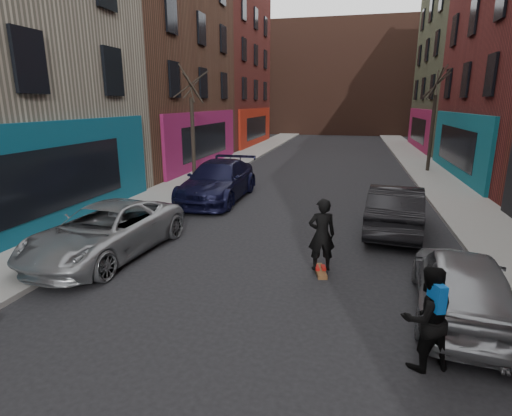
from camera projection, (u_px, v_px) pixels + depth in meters
The scene contains 13 objects.
sidewalk_left at pixel (250, 153), 32.24m from camera, with size 2.50×84.00×0.13m, color gray.
sidewalk_right at pixel (414, 158), 29.43m from camera, with size 2.50×84.00×0.13m, color gray.
buildings_left at pixel (25, 9), 18.61m from camera, with size 12.00×56.00×16.50m, color maroon.
building_far at pixel (343, 80), 53.50m from camera, with size 40.00×10.00×14.00m, color #47281E.
tree_left_far at pixel (192, 116), 20.10m from camera, with size 2.00×2.00×6.50m, color black, non-canonical shape.
tree_right_far at pixel (434, 112), 22.91m from camera, with size 2.00×2.00×6.80m, color black, non-canonical shape.
parked_left_far at pixel (106, 231), 10.77m from camera, with size 2.32×5.03×1.40m, color gray.
parked_left_end at pixel (218, 181), 17.00m from camera, with size 2.30×5.65×1.64m, color black.
parked_right_far at pixel (461, 283), 7.68m from camera, with size 1.64×4.07×1.39m, color gray.
parked_right_end at pixel (395, 208), 12.83m from camera, with size 1.60×4.60×1.51m, color black.
skateboard at pixel (320, 271), 9.78m from camera, with size 0.22×0.80×0.10m, color brown.
skateboarder at pixel (322, 235), 9.54m from camera, with size 0.65×0.43×1.78m, color black.
pedestrian at pixel (427, 318), 6.12m from camera, with size 1.01×0.91×1.70m.
Camera 1 is at (1.73, -1.30, 4.06)m, focal length 28.00 mm.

